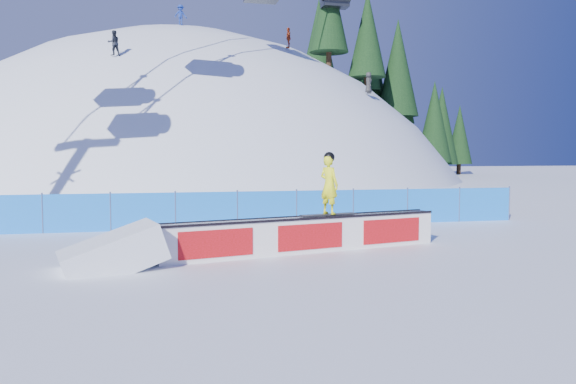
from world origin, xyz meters
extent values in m
plane|color=white|center=(0.00, 0.00, 0.00)|extent=(160.00, 160.00, 0.00)
sphere|color=white|center=(0.00, 42.00, -18.00)|extent=(64.00, 64.00, 64.00)
cylinder|color=#301E13|center=(14.20, 36.09, 10.66)|extent=(0.50, 0.50, 1.40)
cone|color=black|center=(14.20, 36.09, 15.50)|extent=(3.73, 3.73, 8.47)
cylinder|color=#301E13|center=(16.73, 42.19, 9.88)|extent=(0.50, 0.50, 1.40)
cone|color=black|center=(16.73, 42.19, 14.85)|extent=(3.85, 3.85, 8.75)
cylinder|color=#301E13|center=(16.45, 40.79, 10.02)|extent=(0.50, 0.50, 1.40)
cone|color=black|center=(16.45, 40.79, 14.68)|extent=(3.57, 3.57, 8.12)
cylinder|color=#301E13|center=(18.28, 38.22, 8.59)|extent=(0.50, 0.50, 1.40)
cone|color=black|center=(18.28, 38.22, 13.48)|extent=(3.78, 3.78, 8.58)
cylinder|color=#301E13|center=(19.99, 38.44, 7.33)|extent=(0.50, 0.50, 1.40)
cone|color=black|center=(19.99, 38.44, 12.16)|extent=(3.72, 3.72, 8.45)
cylinder|color=#301E13|center=(22.40, 42.95, 5.43)|extent=(0.50, 0.50, 1.40)
cone|color=black|center=(22.40, 42.95, 10.67)|extent=(4.08, 4.08, 9.28)
cylinder|color=#301E13|center=(23.83, 43.53, 3.90)|extent=(0.50, 0.50, 1.40)
cone|color=black|center=(23.83, 43.53, 8.88)|extent=(3.86, 3.86, 8.76)
cylinder|color=#301E13|center=(24.76, 39.81, 2.75)|extent=(0.50, 0.50, 1.40)
cone|color=black|center=(24.76, 39.81, 7.48)|extent=(3.63, 3.63, 8.26)
cylinder|color=#301E13|center=(28.36, 37.79, 0.60)|extent=(0.50, 0.50, 1.40)
cone|color=black|center=(28.36, 37.79, 4.57)|extent=(2.96, 2.96, 6.74)
cylinder|color=#301E13|center=(28.89, 41.33, 0.60)|extent=(0.50, 0.50, 1.40)
cone|color=black|center=(28.89, 41.33, 5.78)|extent=(4.03, 4.03, 9.16)
cylinder|color=#301E13|center=(31.23, 41.52, 0.60)|extent=(0.50, 0.50, 1.40)
cone|color=black|center=(31.23, 41.52, 4.43)|extent=(2.85, 2.85, 6.47)
cube|color=blue|center=(0.00, 4.50, 0.60)|extent=(22.00, 0.03, 1.20)
cylinder|color=#3E4970|center=(-5.00, 4.50, 0.65)|extent=(0.05, 0.05, 1.30)
cylinder|color=#3E4970|center=(-3.00, 4.50, 0.65)|extent=(0.05, 0.05, 1.30)
cylinder|color=#3E4970|center=(-1.00, 4.50, 0.65)|extent=(0.05, 0.05, 1.30)
cylinder|color=#3E4970|center=(1.00, 4.50, 0.65)|extent=(0.05, 0.05, 1.30)
cylinder|color=#3E4970|center=(3.00, 4.50, 0.65)|extent=(0.05, 0.05, 1.30)
cylinder|color=#3E4970|center=(5.00, 4.50, 0.65)|extent=(0.05, 0.05, 1.30)
cylinder|color=#3E4970|center=(7.00, 4.50, 0.65)|extent=(0.05, 0.05, 1.30)
cylinder|color=#3E4970|center=(9.00, 4.50, 0.65)|extent=(0.05, 0.05, 1.30)
cylinder|color=#3E4970|center=(11.00, 4.50, 0.65)|extent=(0.05, 0.05, 1.30)
cube|color=white|center=(2.12, -0.38, 0.42)|extent=(7.35, 2.20, 0.84)
cube|color=#9698A3|center=(2.12, -0.38, 0.86)|extent=(7.28, 2.21, 0.04)
cube|color=black|center=(2.18, -0.62, 0.87)|extent=(7.24, 1.78, 0.06)
cube|color=black|center=(2.06, -0.14, 0.87)|extent=(7.24, 1.78, 0.06)
cube|color=red|center=(2.18, -0.61, 0.42)|extent=(6.88, 1.68, 0.63)
cube|color=red|center=(2.06, -0.14, 0.42)|extent=(6.88, 1.68, 0.63)
cube|color=black|center=(2.75, -0.22, 0.91)|extent=(1.55, 0.63, 0.03)
imported|color=#F3FF19|center=(2.75, -0.22, 1.66)|extent=(0.59, 0.65, 1.48)
sphere|color=black|center=(2.75, -0.22, 2.36)|extent=(0.28, 0.28, 0.28)
imported|color=black|center=(-4.56, 25.18, 9.66)|extent=(0.99, 0.89, 1.65)
imported|color=#A33617|center=(8.52, 31.35, 11.77)|extent=(0.54, 1.02, 1.65)
imported|color=#193496|center=(0.05, 35.16, 14.09)|extent=(1.20, 0.89, 1.65)
imported|color=#2B2B2B|center=(14.29, 28.28, 7.96)|extent=(0.67, 0.89, 1.65)
camera|label=1|loc=(-1.23, -13.80, 2.47)|focal=35.00mm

